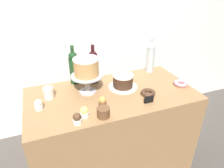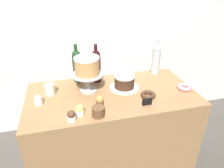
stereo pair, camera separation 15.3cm
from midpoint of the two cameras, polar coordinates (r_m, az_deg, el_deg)
back_wall at (r=2.26m, az=-3.84°, el=17.97°), size 6.00×0.05×2.60m
display_counter at (r=1.84m, az=2.46°, el=-14.76°), size 1.29×0.66×0.90m
cake_stand_pedestal at (r=1.55m, az=-4.05°, el=1.25°), size 0.24×0.24×0.15m
white_layer_cake at (r=1.50m, az=-4.19°, el=5.10°), size 0.19×0.19×0.13m
silver_serving_platter at (r=1.64m, az=6.12°, el=-1.02°), size 0.23×0.23×0.01m
chocolate_round_cake at (r=1.61m, az=6.22°, el=0.73°), size 0.16×0.16×0.10m
wine_bottle_clear at (r=1.89m, az=14.64°, el=6.91°), size 0.08×0.08×0.33m
wine_bottle_dark_red at (r=1.69m, az=-1.87°, el=5.22°), size 0.08×0.08×0.33m
wine_bottle_green at (r=1.70m, az=-7.32°, el=5.20°), size 0.08×0.08×0.33m
cupcake_lemon at (r=1.32m, az=-5.79°, el=-7.46°), size 0.06×0.06×0.07m
cupcake_caramel at (r=1.40m, az=-0.38°, el=-4.91°), size 0.06×0.06×0.07m
cupcake_vanilla at (r=1.48m, az=-17.39°, el=-4.48°), size 0.06×0.06×0.07m
cupcake_chocolate at (r=1.28m, az=-8.03°, el=-9.09°), size 0.06×0.06×0.07m
donut_chocolate at (r=1.55m, az=12.97°, el=-3.08°), size 0.11×0.11×0.03m
donut_pink at (r=1.74m, az=22.17°, el=-0.88°), size 0.11×0.11×0.03m
cookie_stack at (r=1.31m, az=-0.55°, el=-7.89°), size 0.08×0.08×0.07m
price_sign_chalkboard at (r=1.45m, az=12.89°, el=-4.99°), size 0.07×0.01×0.05m
coffee_cup_ceramic at (r=1.58m, az=-14.52°, el=-1.54°), size 0.08×0.08×0.08m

